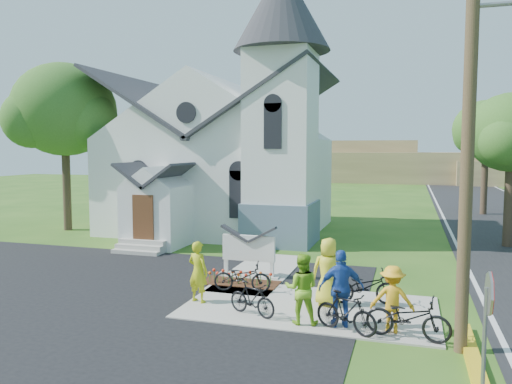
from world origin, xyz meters
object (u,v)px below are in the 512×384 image
(bike_0, at_px, (242,277))
(cyclist_4, at_px, (328,272))
(stop_sign, at_px, (488,312))
(cyclist_0, at_px, (198,272))
(cyclist_1, at_px, (302,289))
(cyclist_2, at_px, (341,288))
(bike_4, at_px, (408,317))
(bike_3, at_px, (346,312))
(cyclist_3, at_px, (392,299))
(bike_2, at_px, (365,287))
(bike_1, at_px, (252,299))
(church_sign, at_px, (249,249))
(utility_pole, at_px, (472,107))

(bike_0, distance_m, cyclist_4, 2.88)
(stop_sign, distance_m, cyclist_0, 8.31)
(cyclist_1, distance_m, cyclist_2, 1.00)
(bike_4, bearing_deg, bike_3, 98.39)
(cyclist_3, bearing_deg, bike_0, -27.88)
(bike_3, bearing_deg, cyclist_3, -47.30)
(bike_0, bearing_deg, bike_4, -127.18)
(bike_3, distance_m, cyclist_4, 2.17)
(bike_0, xyz_separation_m, cyclist_4, (2.78, -0.55, 0.50))
(bike_2, relative_size, cyclist_3, 1.17)
(cyclist_3, distance_m, bike_4, 0.61)
(bike_1, bearing_deg, bike_4, -75.64)
(church_sign, relative_size, bike_1, 1.46)
(cyclist_2, relative_size, bike_4, 0.99)
(bike_1, relative_size, cyclist_2, 0.77)
(stop_sign, bearing_deg, cyclist_0, 149.66)
(cyclist_0, height_order, bike_4, cyclist_0)
(cyclist_4, bearing_deg, bike_1, 41.86)
(stop_sign, bearing_deg, bike_0, 138.41)
(church_sign, xyz_separation_m, stop_sign, (6.63, -7.40, 0.75))
(cyclist_2, xyz_separation_m, bike_2, (0.41, 2.06, -0.47))
(utility_pole, bearing_deg, stop_sign, -88.51)
(utility_pole, bearing_deg, church_sign, 144.40)
(bike_1, bearing_deg, cyclist_0, 91.47)
(church_sign, height_order, cyclist_0, cyclist_0)
(bike_2, xyz_separation_m, bike_4, (1.20, -2.43, 0.01))
(stop_sign, bearing_deg, bike_3, 132.10)
(cyclist_1, bearing_deg, bike_2, -130.42)
(bike_1, xyz_separation_m, bike_4, (4.00, -0.50, 0.06))
(cyclist_1, xyz_separation_m, bike_2, (1.40, 2.13, -0.40))
(bike_2, height_order, bike_4, bike_4)
(cyclist_2, bearing_deg, church_sign, -63.59)
(church_sign, bearing_deg, stop_sign, -48.12)
(cyclist_3, bearing_deg, cyclist_2, -2.56)
(cyclist_1, distance_m, cyclist_4, 1.74)
(cyclist_0, height_order, cyclist_1, cyclist_1)
(church_sign, height_order, cyclist_4, cyclist_4)
(cyclist_1, distance_m, bike_2, 2.58)
(cyclist_0, bearing_deg, stop_sign, 164.63)
(cyclist_0, xyz_separation_m, cyclist_2, (4.26, -0.80, 0.08))
(cyclist_4, relative_size, bike_4, 0.99)
(church_sign, xyz_separation_m, bike_1, (1.37, -3.90, -0.52))
(bike_0, height_order, cyclist_2, cyclist_2)
(cyclist_2, relative_size, bike_2, 1.01)
(cyclist_2, distance_m, cyclist_4, 1.72)
(cyclist_3, relative_size, bike_4, 0.83)
(stop_sign, relative_size, cyclist_1, 1.37)
(church_sign, relative_size, cyclist_1, 1.21)
(cyclist_3, bearing_deg, church_sign, -41.56)
(bike_4, bearing_deg, bike_2, 34.71)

